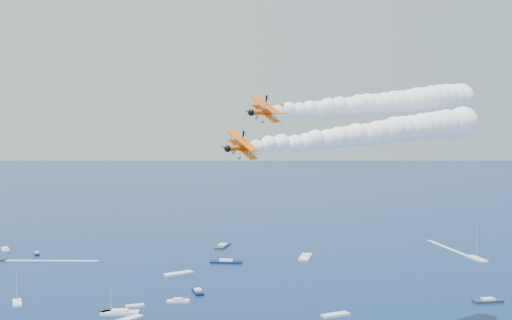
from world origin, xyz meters
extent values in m
cube|color=silver|center=(106.63, 140.87, 0.35)|extent=(4.32, 11.94, 0.70)
cube|color=silver|center=(-30.47, 84.58, 0.35)|extent=(11.15, 4.22, 0.70)
cube|color=black|center=(-7.46, 104.55, 0.35)|extent=(3.88, 8.46, 0.70)
cube|color=silver|center=(-89.33, 184.14, 0.35)|extent=(5.85, 9.40, 0.70)
cube|color=white|center=(-26.62, 90.98, 0.35)|extent=(5.73, 3.00, 0.70)
cube|color=black|center=(-33.15, 86.55, 0.35)|extent=(6.60, 5.05, 0.70)
cube|color=white|center=(-13.80, 130.35, 0.35)|extent=(11.09, 7.93, 0.70)
cube|color=#0E1A33|center=(4.99, 147.64, 0.35)|extent=(13.17, 6.79, 0.70)
cube|color=#2F333E|center=(5.80, 180.36, 0.35)|extent=(8.00, 12.82, 0.70)
cube|color=silver|center=(38.11, 152.82, 0.35)|extent=(8.42, 14.03, 0.70)
cube|color=white|center=(-62.41, 98.46, 0.35)|extent=(4.48, 8.01, 0.70)
cube|color=silver|center=(30.80, 75.09, 0.35)|extent=(8.72, 5.14, 0.70)
cube|color=#292E36|center=(80.93, 82.93, 0.35)|extent=(9.40, 3.59, 0.70)
cube|color=white|center=(-27.42, 78.24, 0.35)|extent=(7.96, 7.92, 0.70)
cube|color=black|center=(-73.34, 172.64, 0.35)|extent=(3.22, 5.98, 0.70)
cube|color=white|center=(-13.78, 94.49, 0.35)|extent=(6.94, 2.27, 0.70)
cube|color=white|center=(-64.70, 159.94, 0.03)|extent=(37.89, 7.43, 0.04)
cube|color=white|center=(105.46, 165.73, 0.03)|extent=(3.79, 38.05, 0.04)
camera|label=1|loc=(-12.59, -91.76, 53.50)|focal=42.78mm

